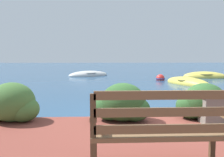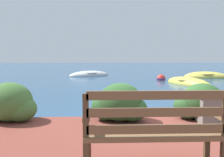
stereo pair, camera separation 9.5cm
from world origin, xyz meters
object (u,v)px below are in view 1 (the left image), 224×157
park_bench (160,129)px  rowboat_far (88,75)px  rowboat_nearest (187,83)px  mooring_buoy (160,79)px  rowboat_mid (205,77)px

park_bench → rowboat_far: park_bench is taller
park_bench → rowboat_nearest: bearing=69.5°
rowboat_far → mooring_buoy: bearing=119.4°
rowboat_nearest → rowboat_mid: (2.40, 3.52, 0.01)m
mooring_buoy → park_bench: bearing=-103.8°
rowboat_nearest → rowboat_mid: rowboat_mid is taller
rowboat_mid → mooring_buoy: rowboat_mid is taller
park_bench → rowboat_far: size_ratio=0.48×
rowboat_far → rowboat_nearest: bearing=109.1°
park_bench → rowboat_far: bearing=96.3°
rowboat_mid → park_bench: bearing=-104.2°
rowboat_mid → rowboat_far: 7.78m
park_bench → rowboat_nearest: park_bench is taller
rowboat_mid → mooring_buoy: (-3.25, -1.35, 0.03)m
rowboat_far → mooring_buoy: rowboat_far is taller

